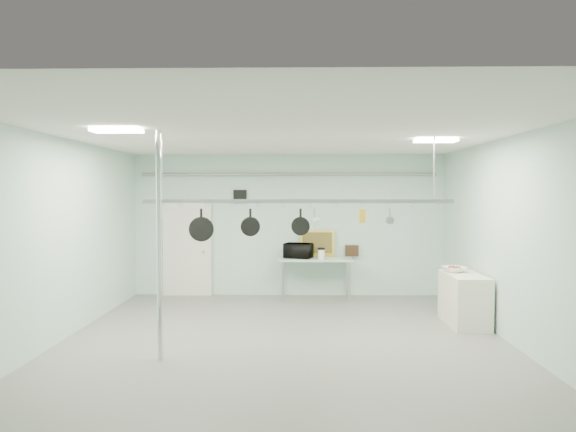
{
  "coord_description": "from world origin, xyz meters",
  "views": [
    {
      "loc": [
        0.22,
        -7.62,
        2.32
      ],
      "look_at": [
        0.05,
        1.0,
        1.94
      ],
      "focal_mm": 32.0,
      "sensor_mm": 36.0,
      "label": 1
    }
  ],
  "objects_px": {
    "coffee_canister": "(321,254)",
    "skillet_right": "(301,222)",
    "fruit_bowl": "(454,269)",
    "chrome_pole": "(159,246)",
    "prep_table": "(315,261)",
    "pot_rack": "(297,199)",
    "microwave": "(299,251)",
    "skillet_left": "(201,225)",
    "skillet_mid": "(250,222)",
    "side_cabinet": "(464,299)"
  },
  "relations": [
    {
      "from": "prep_table",
      "to": "skillet_mid",
      "type": "height_order",
      "value": "skillet_mid"
    },
    {
      "from": "coffee_canister",
      "to": "fruit_bowl",
      "type": "xyz_separation_m",
      "value": [
        2.32,
        -1.77,
        -0.06
      ]
    },
    {
      "from": "chrome_pole",
      "to": "skillet_left",
      "type": "relative_size",
      "value": 6.34
    },
    {
      "from": "side_cabinet",
      "to": "skillet_right",
      "type": "relative_size",
      "value": 2.98
    },
    {
      "from": "prep_table",
      "to": "side_cabinet",
      "type": "bearing_deg",
      "value": -40.79
    },
    {
      "from": "side_cabinet",
      "to": "microwave",
      "type": "xyz_separation_m",
      "value": [
        -2.92,
        2.17,
        0.62
      ]
    },
    {
      "from": "pot_rack",
      "to": "coffee_canister",
      "type": "distance_m",
      "value": 3.38
    },
    {
      "from": "side_cabinet",
      "to": "skillet_mid",
      "type": "relative_size",
      "value": 2.97
    },
    {
      "from": "skillet_left",
      "to": "fruit_bowl",
      "type": "bearing_deg",
      "value": 9.1
    },
    {
      "from": "fruit_bowl",
      "to": "chrome_pole",
      "type": "bearing_deg",
      "value": -154.73
    },
    {
      "from": "prep_table",
      "to": "fruit_bowl",
      "type": "relative_size",
      "value": 3.95
    },
    {
      "from": "pot_rack",
      "to": "skillet_left",
      "type": "distance_m",
      "value": 1.54
    },
    {
      "from": "side_cabinet",
      "to": "pot_rack",
      "type": "distance_m",
      "value": 3.62
    },
    {
      "from": "side_cabinet",
      "to": "fruit_bowl",
      "type": "bearing_deg",
      "value": 114.94
    },
    {
      "from": "side_cabinet",
      "to": "coffee_canister",
      "type": "xyz_separation_m",
      "value": [
        -2.43,
        2.0,
        0.56
      ]
    },
    {
      "from": "side_cabinet",
      "to": "skillet_right",
      "type": "xyz_separation_m",
      "value": [
        -2.89,
        -1.1,
        1.43
      ]
    },
    {
      "from": "pot_rack",
      "to": "coffee_canister",
      "type": "xyz_separation_m",
      "value": [
        0.52,
        3.1,
        -1.22
      ]
    },
    {
      "from": "coffee_canister",
      "to": "side_cabinet",
      "type": "bearing_deg",
      "value": -39.5
    },
    {
      "from": "chrome_pole",
      "to": "fruit_bowl",
      "type": "xyz_separation_m",
      "value": [
        4.74,
        2.24,
        -0.65
      ]
    },
    {
      "from": "skillet_right",
      "to": "prep_table",
      "type": "bearing_deg",
      "value": 91.44
    },
    {
      "from": "pot_rack",
      "to": "coffee_canister",
      "type": "height_order",
      "value": "pot_rack"
    },
    {
      "from": "pot_rack",
      "to": "microwave",
      "type": "xyz_separation_m",
      "value": [
        0.03,
        3.27,
        -1.16
      ]
    },
    {
      "from": "chrome_pole",
      "to": "side_cabinet",
      "type": "distance_m",
      "value": 5.37
    },
    {
      "from": "prep_table",
      "to": "skillet_right",
      "type": "relative_size",
      "value": 3.97
    },
    {
      "from": "skillet_mid",
      "to": "skillet_left",
      "type": "bearing_deg",
      "value": 169.3
    },
    {
      "from": "pot_rack",
      "to": "skillet_mid",
      "type": "xyz_separation_m",
      "value": [
        -0.72,
        0.0,
        -0.35
      ]
    },
    {
      "from": "chrome_pole",
      "to": "skillet_left",
      "type": "distance_m",
      "value": 1.02
    },
    {
      "from": "skillet_mid",
      "to": "skillet_right",
      "type": "height_order",
      "value": "same"
    },
    {
      "from": "chrome_pole",
      "to": "skillet_mid",
      "type": "bearing_deg",
      "value": 37.4
    },
    {
      "from": "side_cabinet",
      "to": "chrome_pole",
      "type": "bearing_deg",
      "value": -157.59
    },
    {
      "from": "side_cabinet",
      "to": "skillet_mid",
      "type": "distance_m",
      "value": 4.09
    },
    {
      "from": "prep_table",
      "to": "fruit_bowl",
      "type": "bearing_deg",
      "value": -38.82
    },
    {
      "from": "chrome_pole",
      "to": "prep_table",
      "type": "height_order",
      "value": "chrome_pole"
    },
    {
      "from": "chrome_pole",
      "to": "skillet_right",
      "type": "xyz_separation_m",
      "value": [
        1.96,
        0.9,
        0.28
      ]
    },
    {
      "from": "prep_table",
      "to": "pot_rack",
      "type": "bearing_deg",
      "value": -96.91
    },
    {
      "from": "fruit_bowl",
      "to": "skillet_right",
      "type": "xyz_separation_m",
      "value": [
        -2.78,
        -1.34,
        0.93
      ]
    },
    {
      "from": "microwave",
      "to": "skillet_left",
      "type": "relative_size",
      "value": 1.15
    },
    {
      "from": "skillet_left",
      "to": "skillet_mid",
      "type": "height_order",
      "value": "same"
    },
    {
      "from": "pot_rack",
      "to": "fruit_bowl",
      "type": "xyz_separation_m",
      "value": [
        2.84,
        1.34,
        -1.28
      ]
    },
    {
      "from": "side_cabinet",
      "to": "skillet_left",
      "type": "distance_m",
      "value": 4.78
    },
    {
      "from": "coffee_canister",
      "to": "microwave",
      "type": "bearing_deg",
      "value": 161.05
    },
    {
      "from": "chrome_pole",
      "to": "microwave",
      "type": "relative_size",
      "value": 5.49
    },
    {
      "from": "prep_table",
      "to": "side_cabinet",
      "type": "xyz_separation_m",
      "value": [
        2.55,
        -2.2,
        -0.38
      ]
    },
    {
      "from": "side_cabinet",
      "to": "skillet_right",
      "type": "distance_m",
      "value": 3.41
    },
    {
      "from": "prep_table",
      "to": "microwave",
      "type": "height_order",
      "value": "microwave"
    },
    {
      "from": "coffee_canister",
      "to": "skillet_right",
      "type": "bearing_deg",
      "value": -98.51
    },
    {
      "from": "prep_table",
      "to": "skillet_right",
      "type": "bearing_deg",
      "value": -95.96
    },
    {
      "from": "chrome_pole",
      "to": "pot_rack",
      "type": "bearing_deg",
      "value": 25.35
    },
    {
      "from": "chrome_pole",
      "to": "fruit_bowl",
      "type": "bearing_deg",
      "value": 25.27
    },
    {
      "from": "chrome_pole",
      "to": "skillet_mid",
      "type": "xyz_separation_m",
      "value": [
        1.18,
        0.9,
        0.28
      ]
    }
  ]
}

